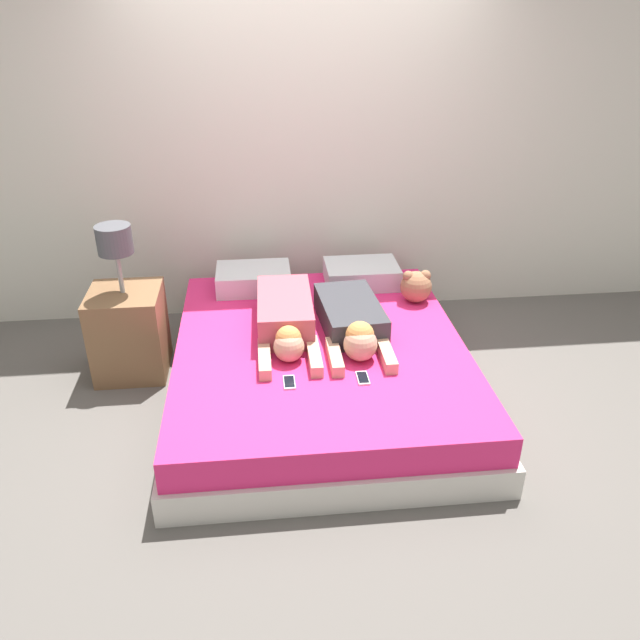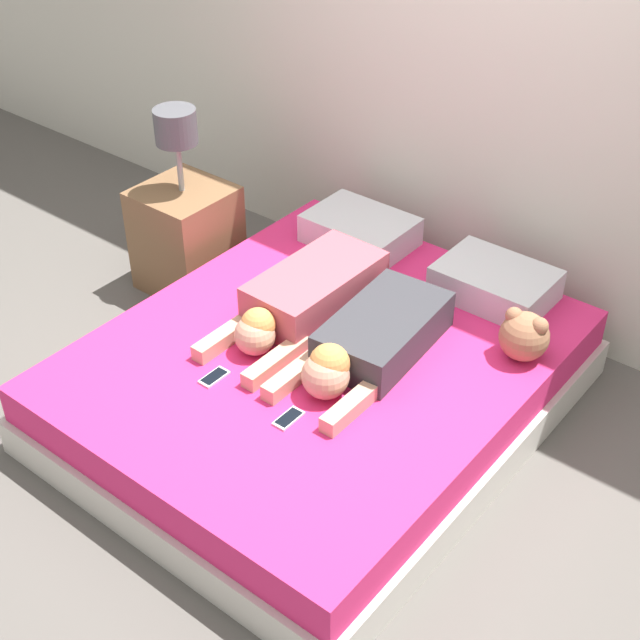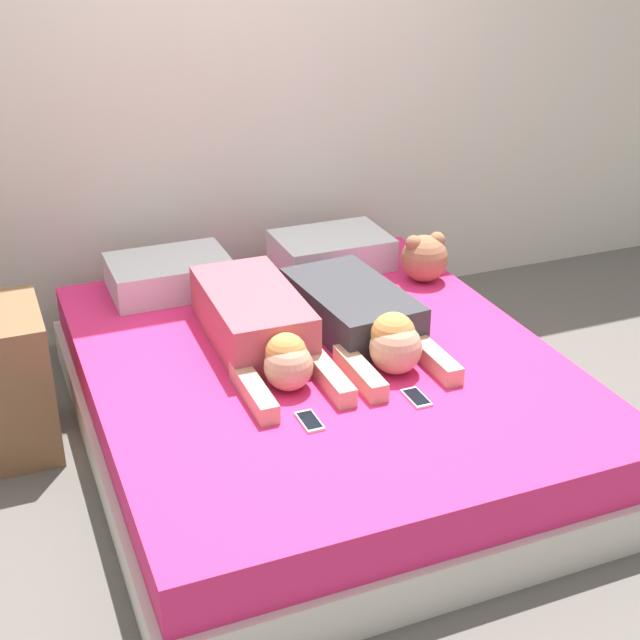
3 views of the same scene
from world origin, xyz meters
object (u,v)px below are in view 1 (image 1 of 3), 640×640
Objects in this scene: bed at (320,367)px; pillow_head_right at (362,274)px; pillow_head_left at (254,279)px; cell_phone_right at (363,378)px; plush_toy at (416,286)px; nightstand at (129,327)px; cell_phone_left at (289,382)px; person_left at (286,319)px; person_right at (353,322)px.

bed is 0.95m from pillow_head_right.
pillow_head_left reaches higher than cell_phone_right.
plush_toy is 0.22× the size of nightstand.
bed is at bearing 63.73° from cell_phone_left.
person_left is at bearing -13.54° from nightstand.
plush_toy is (0.92, 0.36, 0.01)m from person_left.
cell_phone_left is 0.13× the size of nightstand.
plush_toy is at bearing 34.55° from bed.
person_left is 0.58m from cell_phone_left.
cell_phone_right is (-0.02, -0.50, -0.09)m from person_right.
pillow_head_left is at bearing 28.57° from nightstand.
cell_phone_right is at bearing -65.14° from pillow_head_left.
pillow_head_right is at bearing 0.00° from pillow_head_left.
person_left is 0.99m from plush_toy.
person_right is at bearing -12.41° from nightstand.
pillow_head_left is at bearing 115.52° from bed.
pillow_head_left is at bearing 114.86° from cell_phone_right.
nightstand is (-1.61, -0.45, -0.10)m from pillow_head_right.
pillow_head_right is at bearing 49.32° from person_left.
person_left reaches higher than cell_phone_left.
cell_phone_right is (0.39, -0.57, -0.10)m from person_left.
plush_toy reaches higher than cell_phone_left.
pillow_head_left is at bearing 97.97° from cell_phone_left.
bed is at bearing -64.48° from pillow_head_left.
plush_toy is (0.51, 0.43, 0.02)m from person_right.
cell_phone_left is 1.00× the size of cell_phone_right.
pillow_head_left is at bearing 180.00° from pillow_head_right.
plush_toy is at bearing -45.70° from pillow_head_right.
plush_toy reaches higher than pillow_head_left.
cell_phone_left is 0.41m from cell_phone_right.
bed is 0.53m from cell_phone_left.
bed is at bearing -115.52° from pillow_head_right.
pillow_head_right reaches higher than cell_phone_left.
pillow_head_right is at bearing 64.48° from bed.
cell_phone_left and cell_phone_right have the same top height.
cell_phone_right is 1.08m from plush_toy.
bed is 2.31× the size of person_right.
person_left is 4.26× the size of plush_toy.
pillow_head_right is 3.96× the size of cell_phone_right.
plush_toy is at bearing 21.49° from person_left.
person_left reaches higher than pillow_head_left.
cell_phone_left is at bearing -115.78° from pillow_head_right.
pillow_head_left is at bearing 163.40° from plush_toy.
plush_toy is at bearing 60.64° from cell_phone_right.
bed is at bearing -145.45° from plush_toy.
pillow_head_right is at bearing 134.30° from plush_toy.
pillow_head_left is 0.57× the size of person_right.
plush_toy is at bearing 44.97° from cell_phone_left.
cell_phone_right is 0.59× the size of plush_toy.
person_right is 1.47m from nightstand.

